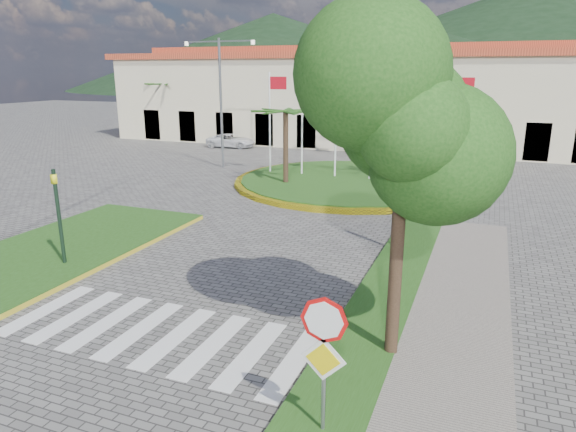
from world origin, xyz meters
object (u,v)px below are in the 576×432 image
at_px(car_dark_a, 313,141).
at_px(car_dark_b, 470,149).
at_px(stop_sign, 324,345).
at_px(white_van, 231,141).
at_px(deciduous_tree, 405,119).
at_px(roundabout_island, 349,181).

xyz_separation_m(car_dark_a, car_dark_b, (12.15, -0.16, 0.04)).
distance_m(stop_sign, car_dark_a, 34.71).
distance_m(car_dark_a, car_dark_b, 12.15).
bearing_deg(stop_sign, white_van, 120.25).
height_order(stop_sign, car_dark_b, stop_sign).
height_order(stop_sign, car_dark_a, stop_sign).
bearing_deg(white_van, stop_sign, -155.56).
distance_m(stop_sign, deciduous_tree, 4.59).
bearing_deg(stop_sign, car_dark_a, 109.14).
relative_size(white_van, car_dark_b, 1.12).
relative_size(roundabout_island, white_van, 3.24).
bearing_deg(roundabout_island, deciduous_tree, -72.09).
relative_size(stop_sign, car_dark_a, 0.85).
distance_m(stop_sign, white_van, 35.05).
bearing_deg(car_dark_a, car_dark_b, -95.35).
height_order(roundabout_island, white_van, roundabout_island).
height_order(deciduous_tree, car_dark_b, deciduous_tree).
relative_size(stop_sign, white_van, 0.68).
bearing_deg(car_dark_a, roundabout_island, -157.61).
distance_m(stop_sign, car_dark_b, 32.64).
height_order(stop_sign, deciduous_tree, deciduous_tree).
relative_size(white_van, car_dark_a, 1.25).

